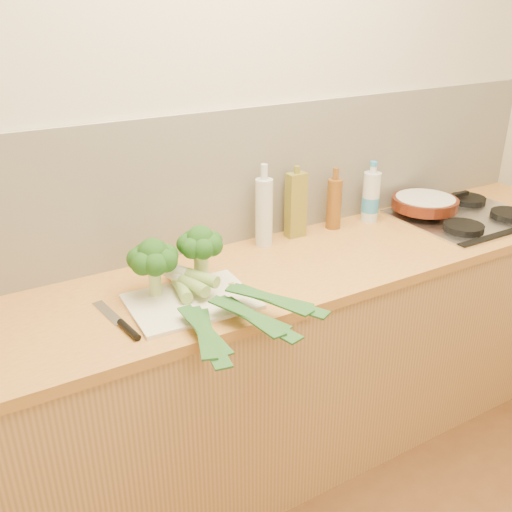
{
  "coord_description": "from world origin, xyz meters",
  "views": [
    {
      "loc": [
        -1.03,
        -0.42,
        1.83
      ],
      "look_at": [
        -0.14,
        1.1,
        1.02
      ],
      "focal_mm": 40.0,
      "sensor_mm": 36.0,
      "label": 1
    }
  ],
  "objects_px": {
    "chopping_board": "(191,301)",
    "chefs_knife": "(124,325)",
    "gas_hob": "(466,215)",
    "skillet": "(425,203)"
  },
  "relations": [
    {
      "from": "chopping_board",
      "to": "chefs_knife",
      "type": "xyz_separation_m",
      "value": [
        -0.24,
        -0.04,
        0.0
      ]
    },
    {
      "from": "gas_hob",
      "to": "chefs_knife",
      "type": "distance_m",
      "value": 1.65
    },
    {
      "from": "chefs_knife",
      "to": "gas_hob",
      "type": "bearing_deg",
      "value": -3.47
    },
    {
      "from": "gas_hob",
      "to": "skillet",
      "type": "height_order",
      "value": "skillet"
    },
    {
      "from": "chopping_board",
      "to": "chefs_knife",
      "type": "relative_size",
      "value": 1.36
    },
    {
      "from": "gas_hob",
      "to": "chopping_board",
      "type": "height_order",
      "value": "gas_hob"
    },
    {
      "from": "chefs_knife",
      "to": "skillet",
      "type": "xyz_separation_m",
      "value": [
        1.51,
        0.24,
        0.06
      ]
    },
    {
      "from": "gas_hob",
      "to": "chopping_board",
      "type": "bearing_deg",
      "value": -176.62
    },
    {
      "from": "chopping_board",
      "to": "chefs_knife",
      "type": "bearing_deg",
      "value": -169.25
    },
    {
      "from": "chefs_knife",
      "to": "chopping_board",
      "type": "bearing_deg",
      "value": 0.86
    }
  ]
}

